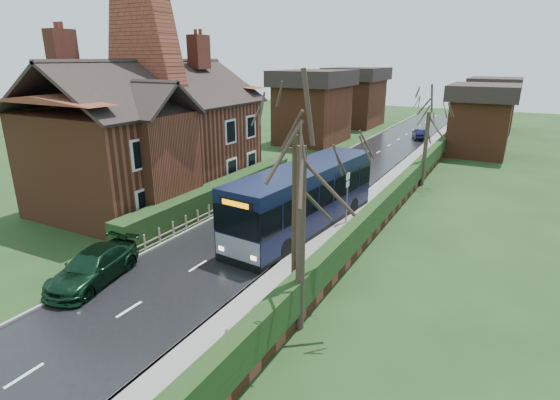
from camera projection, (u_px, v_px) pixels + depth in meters
The scene contains 18 objects.
ground at pixel (224, 250), 21.09m from camera, with size 140.00×140.00×0.00m, color #26461E.
road at pixel (310, 195), 29.45m from camera, with size 6.00×100.00×0.02m, color black.
pavement at pixel (372, 204), 27.51m from camera, with size 2.50×100.00×0.14m, color slate.
kerb_right at pixel (353, 201), 28.05m from camera, with size 0.12×100.00×0.14m, color gray.
kerb_left at pixel (271, 188), 30.81m from camera, with size 0.12×100.00×0.10m, color gray.
front_hedge at pixel (219, 195), 26.78m from camera, with size 1.20×16.00×1.60m, color black.
picket_fence at pixel (229, 203), 26.55m from camera, with size 0.10×16.00×0.90m, color tan, non-canonical shape.
right_wall_hedge at pixel (397, 193), 26.51m from camera, with size 0.60×50.00×1.80m.
brick_house at pixel (152, 132), 27.67m from camera, with size 9.30×14.60×10.30m.
bus at pixel (304, 199), 23.18m from camera, with size 3.69×11.59×3.46m.
car_silver at pixel (285, 174), 31.87m from camera, with size 1.70×4.23×1.44m, color #B7B5BB.
car_green at pixel (93, 267), 17.92m from camera, with size 1.86×4.57×1.33m, color black.
car_distant at pixel (419, 134), 49.59m from camera, with size 1.23×3.53×1.16m, color black.
bus_stop_sign at pixel (347, 191), 23.69m from camera, with size 0.09×0.45×2.98m.
telegraph_pole at pixel (295, 218), 16.23m from camera, with size 0.22×0.81×6.28m.
tree_right_near at pixel (302, 132), 12.93m from camera, with size 4.19×4.19×9.05m.
tree_right_far at pixel (430, 107), 30.02m from camera, with size 3.90×3.90×7.53m.
tree_house_side at pixel (170, 81), 34.68m from camera, with size 4.16×4.16×9.46m.
Camera 1 is at (11.56, -15.68, 8.84)m, focal length 28.00 mm.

